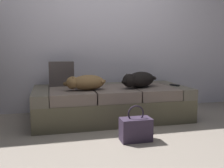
# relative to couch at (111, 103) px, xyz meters

# --- Properties ---
(ground_plane) EXTENTS (10.00, 10.00, 0.00)m
(ground_plane) POSITION_rel_couch_xyz_m (0.00, -1.07, -0.22)
(ground_plane) COLOR gray
(back_wall) EXTENTS (6.40, 0.10, 2.80)m
(back_wall) POSITION_rel_couch_xyz_m (0.00, 0.64, 1.18)
(back_wall) COLOR silver
(back_wall) RESTS_ON ground
(couch) EXTENTS (2.04, 0.96, 0.44)m
(couch) POSITION_rel_couch_xyz_m (0.00, 0.00, 0.00)
(couch) COLOR brown
(couch) RESTS_ON ground
(dog_tan) EXTENTS (0.56, 0.27, 0.19)m
(dog_tan) POSITION_rel_couch_xyz_m (-0.37, -0.16, 0.32)
(dog_tan) COLOR olive
(dog_tan) RESTS_ON couch
(dog_dark) EXTENTS (0.58, 0.44, 0.21)m
(dog_dark) POSITION_rel_couch_xyz_m (0.35, -0.12, 0.33)
(dog_dark) COLOR black
(dog_dark) RESTS_ON couch
(tv_remote) EXTENTS (0.09, 0.16, 0.02)m
(tv_remote) POSITION_rel_couch_xyz_m (0.89, -0.09, 0.23)
(tv_remote) COLOR black
(tv_remote) RESTS_ON couch
(throw_pillow) EXTENTS (0.34, 0.12, 0.34)m
(throw_pillow) POSITION_rel_couch_xyz_m (-0.64, 0.28, 0.39)
(throw_pillow) COLOR #4D4443
(throw_pillow) RESTS_ON couch
(handbag) EXTENTS (0.32, 0.18, 0.38)m
(handbag) POSITION_rel_couch_xyz_m (0.05, -0.88, -0.09)
(handbag) COLOR #35293D
(handbag) RESTS_ON ground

